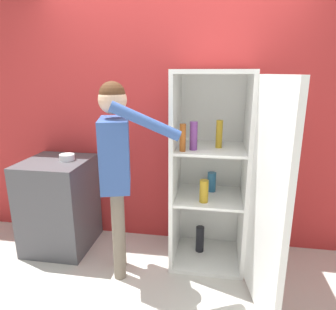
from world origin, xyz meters
TOP-DOWN VIEW (x-y plane):
  - ground_plane at (0.00, 0.00)m, footprint 12.00×12.00m
  - wall_back at (0.00, 0.98)m, footprint 7.00×0.06m
  - refrigerator at (0.49, 0.53)m, footprint 0.83×1.25m
  - person at (-0.36, 0.29)m, footprint 0.73×0.53m
  - counter at (-1.11, 0.61)m, footprint 0.62×0.64m
  - bowl at (-0.99, 0.65)m, footprint 0.14×0.14m

SIDE VIEW (x-z plane):
  - ground_plane at x=0.00m, z-range 0.00..0.00m
  - counter at x=-1.11m, z-range 0.00..0.92m
  - refrigerator at x=0.49m, z-range 0.00..1.77m
  - bowl at x=-0.99m, z-range 0.92..0.98m
  - person at x=-0.36m, z-range 0.24..1.93m
  - wall_back at x=0.00m, z-range 0.00..2.55m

